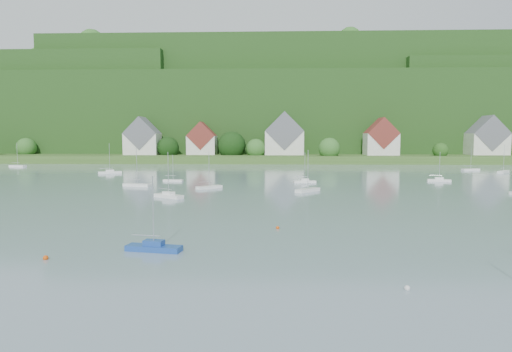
% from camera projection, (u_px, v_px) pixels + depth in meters
% --- Properties ---
extents(far_shore_strip, '(600.00, 60.00, 3.00)m').
position_uv_depth(far_shore_strip, '(272.00, 157.00, 197.36)').
color(far_shore_strip, '#375821').
rests_on(far_shore_strip, ground).
extents(forested_ridge, '(620.00, 181.22, 69.89)m').
position_uv_depth(forested_ridge, '(273.00, 116.00, 263.70)').
color(forested_ridge, '#143A12').
rests_on(forested_ridge, ground).
extents(village_building_0, '(14.00, 10.40, 16.00)m').
position_uv_depth(village_building_0, '(143.00, 139.00, 185.66)').
color(village_building_0, beige).
rests_on(village_building_0, far_shore_strip).
extents(village_building_1, '(12.00, 9.36, 14.00)m').
position_uv_depth(village_building_1, '(202.00, 141.00, 186.83)').
color(village_building_1, beige).
rests_on(village_building_1, far_shore_strip).
extents(village_building_2, '(16.00, 11.44, 18.00)m').
position_uv_depth(village_building_2, '(284.00, 137.00, 184.46)').
color(village_building_2, beige).
rests_on(village_building_2, far_shore_strip).
extents(village_building_3, '(13.00, 10.40, 15.50)m').
position_uv_depth(village_building_3, '(381.00, 140.00, 181.12)').
color(village_building_3, beige).
rests_on(village_building_3, far_shore_strip).
extents(village_building_4, '(15.00, 10.40, 16.50)m').
position_uv_depth(village_building_4, '(487.00, 139.00, 183.49)').
color(village_building_4, beige).
rests_on(village_building_4, far_shore_strip).
extents(near_sailboat_1, '(5.34, 2.31, 6.97)m').
position_uv_depth(near_sailboat_1, '(154.00, 247.00, 40.30)').
color(near_sailboat_1, '#1C4293').
rests_on(near_sailboat_1, ground).
extents(mooring_buoy_1, '(0.41, 0.41, 0.41)m').
position_uv_depth(mooring_buoy_1, '(407.00, 290.00, 30.07)').
color(mooring_buoy_1, silver).
rests_on(mooring_buoy_1, ground).
extents(mooring_buoy_3, '(0.41, 0.41, 0.41)m').
position_uv_depth(mooring_buoy_3, '(278.00, 229.00, 50.09)').
color(mooring_buoy_3, '#D54809').
rests_on(mooring_buoy_3, ground).
extents(mooring_buoy_5, '(0.46, 0.46, 0.46)m').
position_uv_depth(mooring_buoy_5, '(46.00, 259.00, 37.56)').
color(mooring_buoy_5, '#D54809').
rests_on(mooring_buoy_5, ground).
extents(far_sailboat_cluster, '(202.37, 79.62, 8.71)m').
position_uv_depth(far_sailboat_cluster, '(300.00, 176.00, 112.67)').
color(far_sailboat_cluster, white).
rests_on(far_sailboat_cluster, ground).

